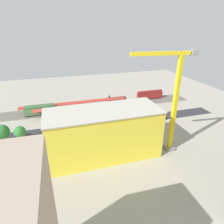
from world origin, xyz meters
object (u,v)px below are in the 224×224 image
at_px(locomotive, 117,100).
at_px(construction_building, 103,134).
at_px(street_tree_3, 56,127).
at_px(parked_car_4, 116,118).
at_px(freight_coach_far, 40,109).
at_px(traffic_light, 135,116).
at_px(box_truck_0, 133,127).
at_px(box_truck_2, 62,139).
at_px(parked_car_0, 157,113).
at_px(tower_crane, 172,97).
at_px(passenger_coach, 150,94).
at_px(street_tree_2, 20,132).
at_px(parked_car_3, 126,117).
at_px(platform_canopy_far, 75,103).
at_px(platform_canopy_near, 88,105).
at_px(parked_car_2, 136,115).
at_px(box_truck_1, 95,135).
at_px(street_tree_0, 2,132).
at_px(parked_car_5, 104,120).
at_px(parked_car_1, 147,114).
at_px(street_tree_1, 156,113).

height_order(locomotive, construction_building, construction_building).
bearing_deg(street_tree_3, parked_car_4, -164.77).
distance_m(freight_coach_far, traffic_light, 53.22).
relative_size(box_truck_0, box_truck_2, 0.91).
height_order(parked_car_0, tower_crane, tower_crane).
distance_m(passenger_coach, street_tree_2, 84.38).
relative_size(parked_car_3, box_truck_2, 0.52).
distance_m(platform_canopy_far, parked_car_0, 47.93).
relative_size(parked_car_4, tower_crane, 0.12).
relative_size(platform_canopy_near, tower_crane, 1.53).
xyz_separation_m(passenger_coach, parked_car_2, (20.09, 23.91, -2.42)).
bearing_deg(box_truck_1, platform_canopy_near, -94.63).
relative_size(construction_building, traffic_light, 5.74).
bearing_deg(box_truck_2, street_tree_0, -16.66).
distance_m(platform_canopy_near, freight_coach_far, 26.64).
relative_size(platform_canopy_far, tower_crane, 1.60).
distance_m(locomotive, parked_car_3, 24.56).
distance_m(parked_car_4, traffic_light, 11.78).
height_order(parked_car_4, tower_crane, tower_crane).
height_order(passenger_coach, parked_car_5, passenger_coach).
bearing_deg(locomotive, street_tree_3, 39.08).
relative_size(freight_coach_far, street_tree_2, 2.29).
bearing_deg(parked_car_0, box_truck_1, 21.37).
bearing_deg(box_truck_1, freight_coach_far, -54.85).
distance_m(parked_car_1, street_tree_2, 64.68).
relative_size(parked_car_0, construction_building, 0.10).
xyz_separation_m(passenger_coach, parked_car_4, (32.14, 23.95, -2.38)).
xyz_separation_m(platform_canopy_far, box_truck_1, (-3.90, 36.10, -2.36)).
xyz_separation_m(parked_car_4, box_truck_2, (28.90, 14.95, 0.90)).
xyz_separation_m(platform_canopy_near, parked_car_0, (-36.80, 13.97, -3.56)).
bearing_deg(platform_canopy_far, street_tree_2, 46.81).
bearing_deg(street_tree_2, box_truck_1, 167.22).
height_order(locomotive, tower_crane, tower_crane).
xyz_separation_m(passenger_coach, parked_car_3, (26.12, 24.36, -2.39)).
bearing_deg(parked_car_1, locomotive, -68.93).
relative_size(box_truck_0, street_tree_1, 1.14).
height_order(parked_car_1, box_truck_1, box_truck_1).
height_order(parked_car_0, parked_car_5, parked_car_5).
bearing_deg(box_truck_2, construction_building, 139.21).
height_order(parked_car_5, street_tree_0, street_tree_0).
xyz_separation_m(platform_canopy_near, street_tree_3, (18.57, 22.33, 0.51)).
height_order(parked_car_0, construction_building, construction_building).
relative_size(parked_car_1, street_tree_0, 0.54).
height_order(parked_car_2, construction_building, construction_building).
height_order(construction_building, street_tree_2, construction_building).
xyz_separation_m(parked_car_2, parked_car_4, (12.06, 0.04, 0.03)).
bearing_deg(parked_car_0, platform_canopy_near, -20.79).
xyz_separation_m(locomotive, street_tree_0, (61.63, 31.79, 3.57)).
bearing_deg(locomotive, box_truck_1, 58.99).
distance_m(passenger_coach, box_truck_0, 46.92).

